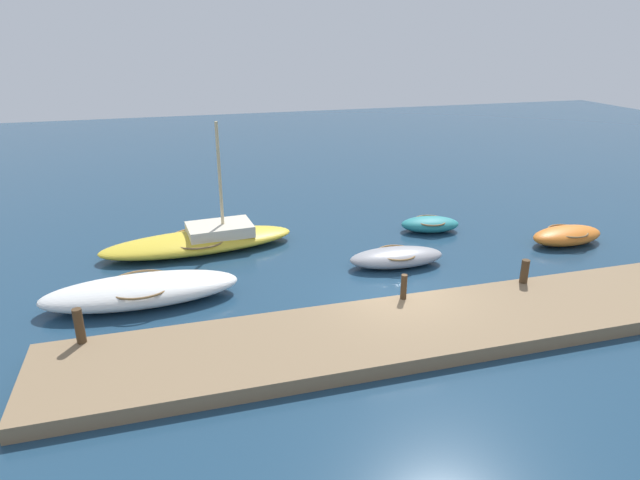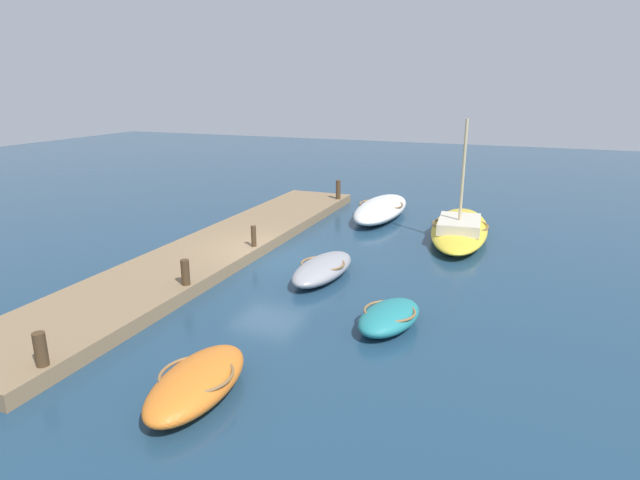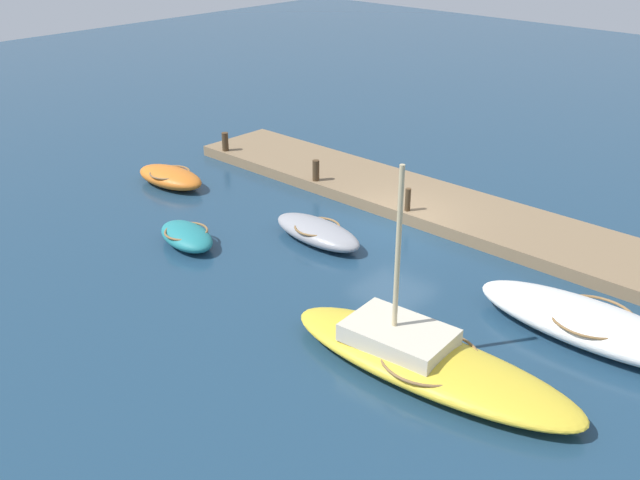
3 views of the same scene
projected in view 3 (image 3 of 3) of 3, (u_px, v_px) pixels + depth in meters
name	position (u px, v px, depth m)	size (l,w,h in m)	color
ground_plane	(396.00, 226.00, 24.46)	(84.00, 84.00, 0.00)	navy
dock_platform	(431.00, 204.00, 25.70)	(20.82, 3.40, 0.41)	#846B4C
motorboat_white	(591.00, 324.00, 18.13)	(6.03, 2.15, 0.83)	white
dinghy_teal	(187.00, 236.00, 23.02)	(2.65, 1.75, 0.61)	teal
rowboat_grey	(317.00, 232.00, 23.26)	(3.55, 1.61, 0.66)	#939399
sailboat_yellow	(425.00, 358.00, 16.83)	(7.53, 2.88, 4.90)	gold
rowboat_orange	(170.00, 177.00, 27.69)	(3.18, 1.66, 0.69)	orange
mooring_post_mid_west	(408.00, 200.00, 24.46)	(0.19, 0.19, 0.79)	#47331E
mooring_post_mid_east	(316.00, 170.00, 27.04)	(0.25, 0.25, 0.78)	#47331E
mooring_post_east	(225.00, 142.00, 30.19)	(0.26, 0.26, 0.76)	#47331E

